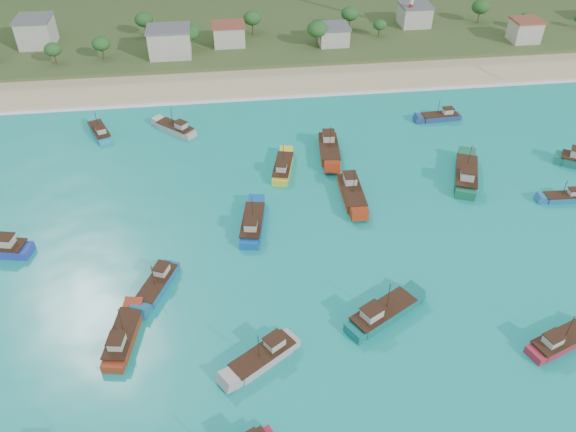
{
  "coord_description": "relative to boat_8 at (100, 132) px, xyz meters",
  "views": [
    {
      "loc": [
        -14.11,
        -56.92,
        61.97
      ],
      "look_at": [
        -4.5,
        18.0,
        3.0
      ],
      "focal_mm": 35.0,
      "sensor_mm": 36.0,
      "label": 1
    }
  ],
  "objects": [
    {
      "name": "boat_26",
      "position": [
        38.16,
        -19.55,
        0.08
      ],
      "size": [
        5.56,
        10.9,
        6.18
      ],
      "rotation": [
        0.0,
        0.0,
        6.04
      ],
      "color": "yellow",
      "rests_on": "ground"
    },
    {
      "name": "boat_25",
      "position": [
        15.18,
        -49.38,
        0.01
      ],
      "size": [
        6.64,
        10.18,
        5.82
      ],
      "rotation": [
        0.0,
        0.0,
        2.73
      ],
      "color": "#17608D",
      "rests_on": "ground"
    },
    {
      "name": "boat_8",
      "position": [
        0.0,
        0.0,
        0.0
      ],
      "size": [
        6.35,
        10.08,
        5.74
      ],
      "rotation": [
        0.0,
        0.0,
        0.39
      ],
      "color": "teal",
      "rests_on": "ground"
    },
    {
      "name": "boat_16",
      "position": [
        30.08,
        -65.13,
        0.08
      ],
      "size": [
        10.41,
        8.36,
        6.17
      ],
      "rotation": [
        0.0,
        0.0,
        2.16
      ],
      "color": "#B3A8A2",
      "rests_on": "ground"
    },
    {
      "name": "boat_18",
      "position": [
        70.8,
        -67.76,
        0.04
      ],
      "size": [
        10.53,
        6.26,
        5.98
      ],
      "rotation": [
        0.0,
        0.0,
        5.06
      ],
      "color": "#A02333",
      "rests_on": "ground"
    },
    {
      "name": "boat_29",
      "position": [
        48.54,
        -14.07,
        0.28
      ],
      "size": [
        4.91,
        12.67,
        7.31
      ],
      "rotation": [
        0.0,
        0.0,
        3.04
      ],
      "color": "#9B2D11",
      "rests_on": "ground"
    },
    {
      "name": "beach",
      "position": [
        41.35,
        23.13,
        -0.65
      ],
      "size": [
        400.0,
        18.0,
        1.2
      ],
      "primitive_type": "cube",
      "color": "beige",
      "rests_on": "ground"
    },
    {
      "name": "boat_10",
      "position": [
        49.89,
        -29.88,
        0.23
      ],
      "size": [
        3.73,
        11.9,
        6.99
      ],
      "rotation": [
        0.0,
        0.0,
        3.12
      ],
      "color": "#9E2D11",
      "rests_on": "ground"
    },
    {
      "name": "boat_20",
      "position": [
        16.52,
        -0.59,
        0.02
      ],
      "size": [
        9.23,
        8.99,
        5.88
      ],
      "rotation": [
        0.0,
        0.0,
        0.81
      ],
      "color": "#B5AAA4",
      "rests_on": "ground"
    },
    {
      "name": "boat_21",
      "position": [
        30.76,
        -36.75,
        0.17
      ],
      "size": [
        5.36,
        11.72,
        6.67
      ],
      "rotation": [
        0.0,
        0.0,
        6.1
      ],
      "color": "#0F4EA4",
      "rests_on": "ground"
    },
    {
      "name": "vegetation",
      "position": [
        35.45,
        47.29,
        4.43
      ],
      "size": [
        277.04,
        25.3,
        8.57
      ],
      "color": "#235623",
      "rests_on": "ground"
    },
    {
      "name": "boat_19",
      "position": [
        10.97,
        -59.45,
        0.09
      ],
      "size": [
        4.9,
        10.9,
        6.22
      ],
      "rotation": [
        0.0,
        0.0,
        6.11
      ],
      "color": "maroon",
      "rests_on": "ground"
    },
    {
      "name": "surf_line",
      "position": [
        41.35,
        13.63,
        -0.65
      ],
      "size": [
        400.0,
        2.5,
        0.08
      ],
      "primitive_type": "cube",
      "color": "white",
      "rests_on": "ground"
    },
    {
      "name": "boat_11",
      "position": [
        76.6,
        -2.61,
        -0.05
      ],
      "size": [
        9.35,
        3.16,
        5.46
      ],
      "rotation": [
        0.0,
        0.0,
        1.62
      ],
      "color": "navy",
      "rests_on": "ground"
    },
    {
      "name": "ground",
      "position": [
        41.35,
        -55.87,
        -0.65
      ],
      "size": [
        600.0,
        600.0,
        0.0
      ],
      "primitive_type": "plane",
      "color": "#0D8E98",
      "rests_on": "ground"
    },
    {
      "name": "boat_13",
      "position": [
        88.98,
        -35.76,
        -0.17
      ],
      "size": [
        8.23,
        2.83,
        4.79
      ],
      "rotation": [
        0.0,
        0.0,
        1.52
      ],
      "color": "#1E6097",
      "rests_on": "ground"
    },
    {
      "name": "village",
      "position": [
        37.21,
        46.23,
        4.07
      ],
      "size": [
        213.87,
        24.67,
        7.39
      ],
      "color": "beige",
      "rests_on": "ground"
    },
    {
      "name": "land",
      "position": [
        41.35,
        84.13,
        -0.65
      ],
      "size": [
        400.0,
        110.0,
        2.4
      ],
      "primitive_type": "cube",
      "color": "#385123",
      "rests_on": "ground"
    },
    {
      "name": "boat_22",
      "position": [
        47.7,
        -59.85,
        0.21
      ],
      "size": [
        11.84,
        8.82,
        6.9
      ],
      "rotation": [
        0.0,
        0.0,
        5.24
      ],
      "color": "#0F6762",
      "rests_on": "ground"
    },
    {
      "name": "boat_9",
      "position": [
        73.1,
        -27.19,
        0.38
      ],
      "size": [
        8.58,
        13.75,
        7.83
      ],
      "rotation": [
        0.0,
        0.0,
        5.9
      ],
      "color": "#146241",
      "rests_on": "ground"
    }
  ]
}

